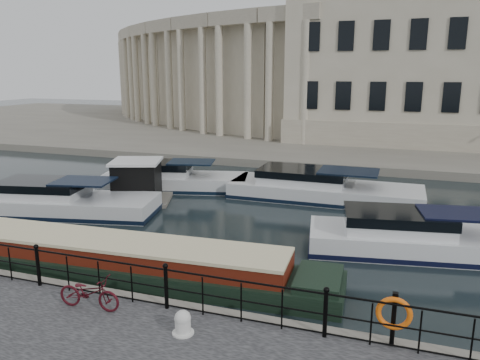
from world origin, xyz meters
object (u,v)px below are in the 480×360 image
object	(u,v)px
bicycle	(89,293)
life_ring_post	(394,314)
harbour_hut	(137,183)
narrowboat	(96,262)
mooring_bollard	(183,323)

from	to	relation	value
bicycle	life_ring_post	world-z (taller)	life_ring_post
life_ring_post	harbour_hut	bearing A→B (deg)	140.83
narrowboat	harbour_hut	world-z (taller)	harbour_hut
bicycle	life_ring_post	size ratio (longest dim) A/B	1.34
bicycle	narrowboat	size ratio (longest dim) A/B	0.11
mooring_bollard	harbour_hut	size ratio (longest dim) A/B	0.15
bicycle	narrowboat	xyz separation A→B (m)	(-1.96, 2.96, -0.63)
bicycle	narrowboat	world-z (taller)	bicycle
mooring_bollard	harbour_hut	bearing A→B (deg)	125.44
life_ring_post	harbour_hut	xyz separation A→B (m)	(-12.50, 10.19, -0.38)
narrowboat	harbour_hut	bearing A→B (deg)	109.19
bicycle	mooring_bollard	distance (m)	2.75
bicycle	mooring_bollard	xyz separation A→B (m)	(2.73, -0.27, -0.17)
narrowboat	mooring_bollard	bearing A→B (deg)	-37.64
narrowboat	harbour_hut	distance (m)	8.62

